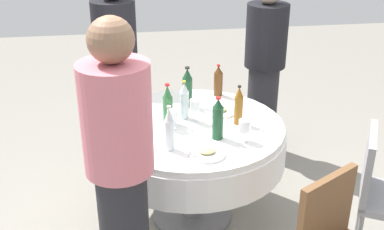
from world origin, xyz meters
TOP-DOWN VIEW (x-y plane):
  - ground_plane at (0.00, 0.00)m, footprint 10.00×10.00m
  - dining_table at (0.00, 0.00)m, footprint 1.24×1.24m
  - bottle_dark_green_far at (0.13, -0.22)m, footprint 0.07×0.07m
  - bottle_clear_north at (-0.04, 0.10)m, footprint 0.06×0.06m
  - bottle_amber_front at (0.30, -0.03)m, footprint 0.06×0.06m
  - bottle_green_inner at (-0.15, 0.05)m, footprint 0.07×0.07m
  - bottle_brown_left at (0.26, 0.46)m, footprint 0.07×0.07m
  - bottle_clear_outer at (-0.18, -0.31)m, footprint 0.06×0.06m
  - bottle_dark_green_west at (0.01, 0.30)m, footprint 0.07×0.07m
  - wine_glass_inner at (-0.13, -0.05)m, footprint 0.07×0.07m
  - wine_glass_left at (0.28, -0.28)m, footprint 0.07×0.07m
  - wine_glass_outer at (0.02, 0.03)m, footprint 0.07×0.07m
  - wine_glass_west at (-0.38, 0.26)m, footprint 0.06×0.06m
  - plate_right at (0.22, 0.14)m, footprint 0.21×0.21m
  - plate_near at (0.03, -0.41)m, footprint 0.22×0.22m
  - spoon_north at (-0.22, 0.28)m, footprint 0.02×0.18m
  - person_far at (0.74, 0.88)m, footprint 0.34×0.34m
  - person_north at (-0.48, 0.86)m, footprint 0.34×0.34m
  - person_front at (-0.47, -0.74)m, footprint 0.34×0.34m
  - chair_west at (1.06, -0.58)m, footprint 0.54×0.54m

SIDE VIEW (x-z plane):
  - ground_plane at x=0.00m, z-range 0.00..0.00m
  - chair_west at x=1.06m, z-range 0.08..0.95m
  - dining_table at x=0.00m, z-range 0.22..0.96m
  - spoon_north at x=-0.22m, z-range 0.74..0.74m
  - plate_right at x=0.22m, z-range 0.73..0.77m
  - plate_near at x=0.03m, z-range 0.73..0.77m
  - person_far at x=0.74m, z-range 0.03..1.56m
  - wine_glass_inner at x=-0.13m, z-range 0.76..0.90m
  - wine_glass_west at x=-0.38m, z-range 0.76..0.90m
  - person_north at x=-0.48m, z-range 0.04..1.63m
  - wine_glass_left at x=0.28m, z-range 0.77..0.91m
  - bottle_brown_left at x=0.26m, z-range 0.73..0.97m
  - wine_glass_outer at x=0.02m, z-range 0.78..0.94m
  - bottle_clear_north at x=-0.04m, z-range 0.73..1.00m
  - bottle_amber_front at x=0.30m, z-range 0.73..1.00m
  - person_front at x=-0.47m, z-range 0.04..1.69m
  - bottle_green_inner at x=-0.15m, z-range 0.73..1.00m
  - bottle_dark_green_far at x=0.13m, z-range 0.73..1.01m
  - bottle_clear_outer at x=-0.18m, z-range 0.73..1.01m
  - bottle_dark_green_west at x=0.01m, z-range 0.73..1.02m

